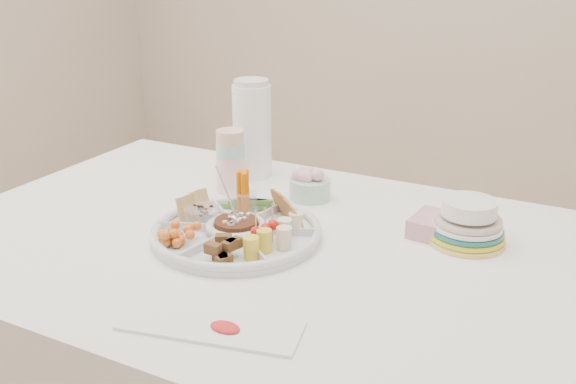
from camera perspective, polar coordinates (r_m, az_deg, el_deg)
The scene contains 15 objects.
dining_table at distance 1.66m, azimuth -2.27°, elevation -16.01°, with size 1.52×1.02×0.76m, color white.
party_tray at distance 1.46m, azimuth -4.61°, elevation -3.33°, with size 0.38×0.38×0.04m, color silver.
bean_dip at distance 1.46m, azimuth -4.62°, elevation -3.06°, with size 0.10×0.10×0.04m, color black.
tortillas at distance 1.49m, azimuth 0.08°, elevation -1.77°, with size 0.10×0.10×0.06m, color #B18038, non-canonical shape.
carrot_cucumber at distance 1.56m, azimuth -3.76°, elevation 0.01°, with size 0.12×0.12×0.11m, color orange, non-canonical shape.
pita_raisins at distance 1.53m, azimuth -8.31°, elevation -1.38°, with size 0.12×0.12×0.07m, color #E4B66A, non-canonical shape.
cherries at distance 1.42m, azimuth -9.58°, elevation -3.66°, with size 0.10×0.10×0.04m, color #CD611C, non-canonical shape.
granola_chunks at distance 1.34m, azimuth -5.67°, elevation -5.09°, with size 0.09×0.09×0.04m, color #492B14, non-canonical shape.
banana_tomato at distance 1.37m, azimuth -0.52°, elevation -3.29°, with size 0.11×0.11×0.09m, color #CFBE77, non-canonical shape.
cup_stack at distance 1.72m, azimuth -5.13°, elevation 3.55°, with size 0.08×0.08×0.22m, color beige.
thermos at distance 1.83m, azimuth -3.20°, elevation 5.74°, with size 0.11×0.11×0.28m, color white.
flower_bowl at distance 1.68m, azimuth 1.98°, elevation 0.71°, with size 0.11×0.11×0.08m, color #AFDFBE.
napkin_stack at distance 1.51m, azimuth 13.55°, elevation -3.10°, with size 0.13×0.11×0.04m, color #C68B96.
plate_stack at distance 1.48m, azimuth 15.71°, elevation -2.37°, with size 0.17×0.17×0.11m, color yellow.
placemat at distance 1.15m, azimuth -6.89°, elevation -11.73°, with size 0.32×0.11×0.01m, color silver.
Camera 1 is at (0.67, -1.15, 1.38)m, focal length 40.00 mm.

